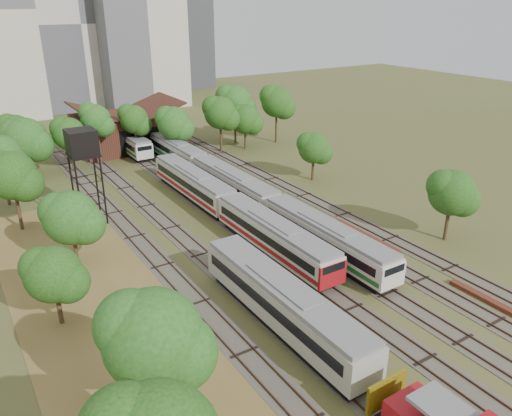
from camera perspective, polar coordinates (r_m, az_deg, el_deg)
ground at (r=40.57m, az=16.13°, el=-12.29°), size 240.00×240.00×0.00m
dry_grass_patch at (r=37.66m, az=-13.46°, el=-15.00°), size 14.00×60.00×0.04m
tracks at (r=57.26m, az=-2.98°, el=-0.58°), size 24.60×80.00×0.19m
railcar_red_set at (r=54.22m, az=-3.10°, el=0.10°), size 2.82×34.57×3.48m
railcar_green_set at (r=60.90m, az=-2.60°, el=2.65°), size 2.74×52.07×3.39m
railcar_rear at (r=83.28m, az=-14.54°, el=7.45°), size 2.67×16.08×3.30m
old_grey_coach at (r=37.41m, az=3.03°, el=-10.81°), size 3.01×18.00×3.72m
water_tower at (r=55.01m, az=-19.27°, el=6.79°), size 3.00×3.00×10.39m
rail_pile_near at (r=44.57m, az=26.70°, el=-10.33°), size 0.68×10.15×0.34m
rail_pile_far at (r=52.90m, az=12.43°, el=-3.05°), size 0.56×9.01×0.29m
maintenance_shed at (r=85.17m, az=-14.42°, el=8.61°), size 16.45×11.55×7.58m
tree_band_left at (r=49.55m, az=-23.69°, el=0.54°), size 8.85×75.26×8.98m
tree_band_far at (r=77.94m, az=-10.64°, el=10.05°), size 44.40×9.80×9.71m
tree_band_right at (r=66.80m, az=6.86°, el=7.10°), size 5.04×44.38×7.42m
tower_centre at (r=124.26m, az=-20.47°, el=19.26°), size 20.00×18.00×36.00m
tower_far_right at (r=144.40m, az=-8.18°, el=19.08°), size 12.00×12.00×28.00m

